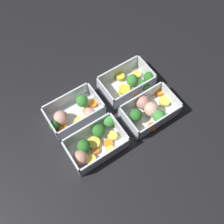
% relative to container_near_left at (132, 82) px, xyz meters
% --- Properties ---
extents(ground_plane, '(4.00, 4.00, 0.00)m').
position_rel_container_near_left_xyz_m(ground_plane, '(0.11, 0.05, -0.02)').
color(ground_plane, black).
extents(container_near_left, '(0.17, 0.12, 0.06)m').
position_rel_container_near_left_xyz_m(container_near_left, '(0.00, 0.00, 0.00)').
color(container_near_left, silver).
rests_on(container_near_left, ground_plane).
extents(container_near_right, '(0.17, 0.11, 0.06)m').
position_rel_container_near_left_xyz_m(container_near_right, '(0.22, -0.01, -0.00)').
color(container_near_right, silver).
rests_on(container_near_right, ground_plane).
extents(container_far_left, '(0.18, 0.12, 0.06)m').
position_rel_container_near_left_xyz_m(container_far_left, '(0.02, 0.11, 0.00)').
color(container_far_left, silver).
rests_on(container_far_left, ground_plane).
extents(container_far_right, '(0.18, 0.11, 0.06)m').
position_rel_container_near_left_xyz_m(container_far_right, '(0.21, 0.11, 0.00)').
color(container_far_right, silver).
rests_on(container_far_right, ground_plane).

